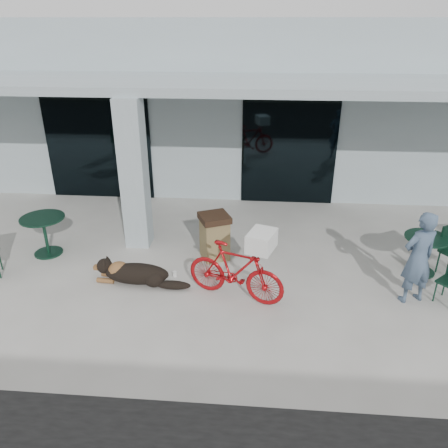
# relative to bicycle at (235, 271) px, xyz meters

# --- Properties ---
(ground) EXTENTS (80.00, 80.00, 0.00)m
(ground) POSITION_rel_bicycle_xyz_m (-0.70, -0.40, -0.53)
(ground) COLOR beige
(ground) RESTS_ON ground
(building) EXTENTS (22.00, 7.00, 4.50)m
(building) POSITION_rel_bicycle_xyz_m (-0.70, 8.10, 1.72)
(building) COLOR #A2B1B7
(building) RESTS_ON ground
(storefront_glass_left) EXTENTS (2.80, 0.06, 2.70)m
(storefront_glass_left) POSITION_rel_bicycle_xyz_m (-3.90, 4.58, 0.82)
(storefront_glass_left) COLOR black
(storefront_glass_left) RESTS_ON ground
(storefront_glass_right) EXTENTS (2.40, 0.06, 2.70)m
(storefront_glass_right) POSITION_rel_bicycle_xyz_m (1.10, 4.58, 0.82)
(storefront_glass_right) COLOR black
(storefront_glass_right) RESTS_ON ground
(column) EXTENTS (0.50, 0.50, 3.12)m
(column) POSITION_rel_bicycle_xyz_m (-2.20, 1.90, 1.03)
(column) COLOR #A2B1B7
(column) RESTS_ON ground
(overhang) EXTENTS (22.00, 2.80, 0.18)m
(overhang) POSITION_rel_bicycle_xyz_m (-0.70, 3.20, 2.68)
(overhang) COLOR #A2B1B7
(overhang) RESTS_ON column
(bicycle) EXTENTS (1.83, 1.05, 1.06)m
(bicycle) POSITION_rel_bicycle_xyz_m (0.00, 0.00, 0.00)
(bicycle) COLOR #A60D11
(bicycle) RESTS_ON ground
(laundry_basket) EXTENTS (0.54, 0.63, 0.31)m
(laundry_basket) POSITION_rel_bicycle_xyz_m (0.43, -0.15, 0.69)
(laundry_basket) COLOR white
(laundry_basket) RESTS_ON bicycle
(dog) EXTENTS (1.41, 0.57, 0.46)m
(dog) POSITION_rel_bicycle_xyz_m (-1.83, 0.30, -0.30)
(dog) COLOR black
(dog) RESTS_ON ground
(cup_near_dog) EXTENTS (0.09, 0.09, 0.10)m
(cup_near_dog) POSITION_rel_bicycle_xyz_m (-1.19, 0.60, -0.48)
(cup_near_dog) COLOR white
(cup_near_dog) RESTS_ON ground
(cafe_table_near) EXTENTS (1.03, 1.03, 0.83)m
(cafe_table_near) POSITION_rel_bicycle_xyz_m (-4.00, 1.27, -0.11)
(cafe_table_near) COLOR #133827
(cafe_table_near) RESTS_ON ground
(cafe_table_far) EXTENTS (1.01, 1.01, 0.77)m
(cafe_table_far) POSITION_rel_bicycle_xyz_m (3.53, 1.13, -0.15)
(cafe_table_far) COLOR #133827
(cafe_table_far) RESTS_ON ground
(person) EXTENTS (0.71, 0.59, 1.68)m
(person) POSITION_rel_bicycle_xyz_m (3.05, 0.17, 0.31)
(person) COLOR #455B75
(person) RESTS_ON ground
(cup_on_table) EXTENTS (0.09, 0.09, 0.10)m
(cup_on_table) POSITION_rel_bicycle_xyz_m (3.65, 1.26, 0.29)
(cup_on_table) COLOR white
(cup_on_table) RESTS_ON cafe_table_far
(trash_receptacle) EXTENTS (0.74, 0.74, 0.95)m
(trash_receptacle) POSITION_rel_bicycle_xyz_m (-0.50, 1.40, -0.05)
(trash_receptacle) COLOR olive
(trash_receptacle) RESTS_ON ground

